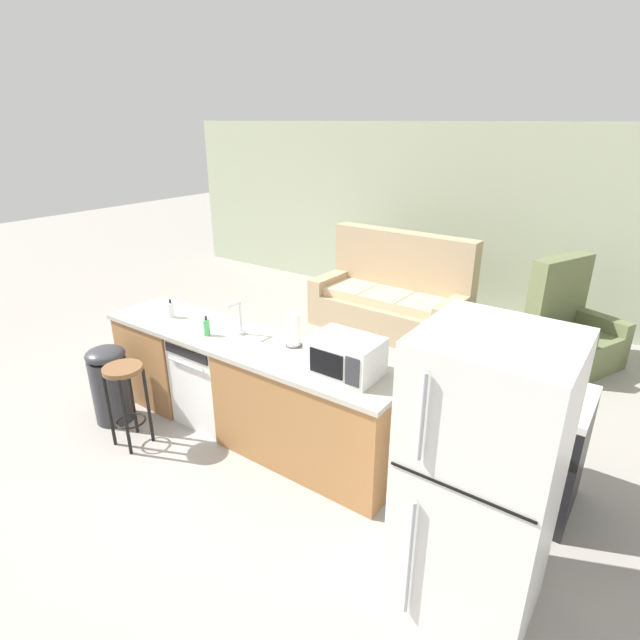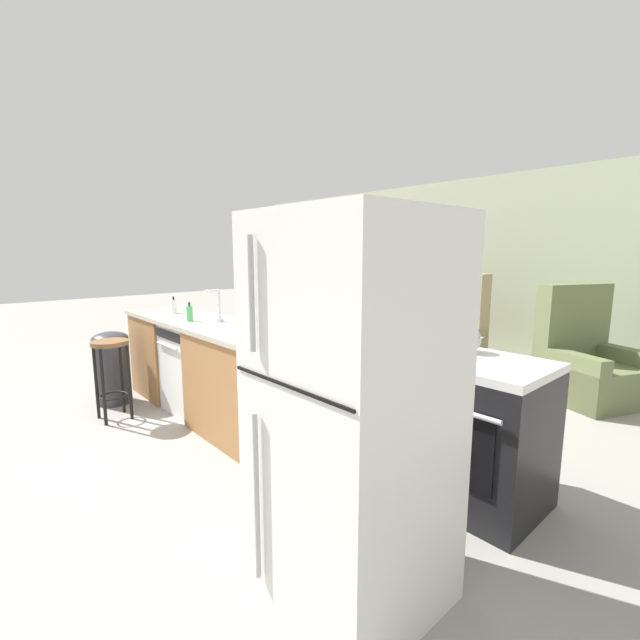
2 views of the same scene
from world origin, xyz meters
TOP-DOWN VIEW (x-y plane):
  - ground_plane at (0.00, 0.00)m, footprint 24.00×24.00m
  - wall_back at (0.30, 4.20)m, footprint 10.00×0.06m
  - kitchen_counter at (0.24, 0.00)m, footprint 2.94×0.66m
  - dishwasher at (-0.25, -0.00)m, footprint 0.58×0.61m
  - stove_range at (2.35, 0.55)m, footprint 0.76×0.68m
  - refrigerator at (2.35, -0.55)m, footprint 0.72×0.73m
  - microwave at (1.16, -0.00)m, footprint 0.50×0.37m
  - sink_faucet at (0.04, 0.07)m, footprint 0.07×0.18m
  - paper_towel_roll at (0.56, 0.16)m, footprint 0.14×0.14m
  - soap_bottle at (-0.18, -0.11)m, footprint 0.06×0.06m
  - dish_soap_bottle at (-0.76, -0.01)m, footprint 0.06×0.06m
  - kettle at (2.18, 0.68)m, footprint 0.21×0.17m
  - bar_stool at (-0.55, -0.71)m, footprint 0.32×0.32m
  - trash_bin at (-1.01, -0.59)m, footprint 0.35×0.35m
  - couch at (0.06, 2.90)m, footprint 2.02×0.95m
  - armchair at (2.17, 3.16)m, footprint 1.07×1.10m

SIDE VIEW (x-z plane):
  - ground_plane at x=0.00m, z-range 0.00..0.00m
  - armchair at x=2.17m, z-range -0.25..0.95m
  - trash_bin at x=-1.01m, z-range 0.01..0.75m
  - couch at x=0.06m, z-range -0.24..1.03m
  - kitchen_counter at x=0.24m, z-range -0.03..0.87m
  - dishwasher at x=-0.25m, z-range 0.00..0.84m
  - stove_range at x=2.35m, z-range 0.00..0.90m
  - bar_stool at x=-0.55m, z-range 0.17..0.91m
  - refrigerator at x=2.35m, z-range 0.00..1.70m
  - soap_bottle at x=-0.18m, z-range 0.88..1.06m
  - dish_soap_bottle at x=-0.76m, z-range 0.88..1.06m
  - kettle at x=2.18m, z-range 0.89..1.08m
  - sink_faucet at x=0.04m, z-range 0.88..1.18m
  - paper_towel_roll at x=0.56m, z-range 0.90..1.18m
  - microwave at x=1.16m, z-range 0.90..1.18m
  - wall_back at x=0.30m, z-range 0.00..2.60m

